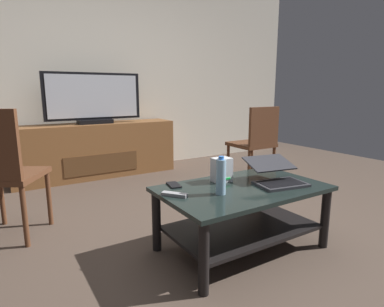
{
  "coord_description": "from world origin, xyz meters",
  "views": [
    {
      "loc": [
        -1.21,
        -1.78,
        1.08
      ],
      "look_at": [
        0.06,
        0.27,
        0.59
      ],
      "focal_mm": 29.74,
      "sensor_mm": 36.0,
      "label": 1
    }
  ],
  "objects_px": {
    "water_bottle_near": "(221,176)",
    "television": "(94,99)",
    "coffee_table": "(242,206)",
    "router_box": "(222,170)",
    "laptop": "(276,175)",
    "media_cabinet": "(96,150)",
    "side_chair": "(1,169)",
    "cell_phone": "(174,185)",
    "tv_remote": "(174,194)",
    "dining_chair": "(256,140)"
  },
  "relations": [
    {
      "from": "coffee_table",
      "to": "tv_remote",
      "type": "bearing_deg",
      "value": 171.45
    },
    {
      "from": "media_cabinet",
      "to": "router_box",
      "type": "relative_size",
      "value": 11.66
    },
    {
      "from": "laptop",
      "to": "cell_phone",
      "type": "relative_size",
      "value": 2.95
    },
    {
      "from": "dining_chair",
      "to": "side_chair",
      "type": "bearing_deg",
      "value": -176.33
    },
    {
      "from": "media_cabinet",
      "to": "side_chair",
      "type": "xyz_separation_m",
      "value": [
        -1.05,
        -1.44,
        0.2
      ]
    },
    {
      "from": "cell_phone",
      "to": "tv_remote",
      "type": "height_order",
      "value": "tv_remote"
    },
    {
      "from": "router_box",
      "to": "water_bottle_near",
      "type": "xyz_separation_m",
      "value": [
        -0.17,
        -0.22,
        0.03
      ]
    },
    {
      "from": "media_cabinet",
      "to": "cell_phone",
      "type": "bearing_deg",
      "value": -91.8
    },
    {
      "from": "router_box",
      "to": "tv_remote",
      "type": "height_order",
      "value": "router_box"
    },
    {
      "from": "media_cabinet",
      "to": "television",
      "type": "bearing_deg",
      "value": -90.0
    },
    {
      "from": "coffee_table",
      "to": "router_box",
      "type": "distance_m",
      "value": 0.29
    },
    {
      "from": "cell_phone",
      "to": "television",
      "type": "bearing_deg",
      "value": 98.98
    },
    {
      "from": "media_cabinet",
      "to": "tv_remote",
      "type": "distance_m",
      "value": 2.36
    },
    {
      "from": "side_chair",
      "to": "water_bottle_near",
      "type": "height_order",
      "value": "side_chair"
    },
    {
      "from": "router_box",
      "to": "coffee_table",
      "type": "bearing_deg",
      "value": -75.71
    },
    {
      "from": "water_bottle_near",
      "to": "television",
      "type": "bearing_deg",
      "value": 92.19
    },
    {
      "from": "laptop",
      "to": "router_box",
      "type": "xyz_separation_m",
      "value": [
        -0.3,
        0.23,
        0.03
      ]
    },
    {
      "from": "coffee_table",
      "to": "dining_chair",
      "type": "height_order",
      "value": "dining_chair"
    },
    {
      "from": "tv_remote",
      "to": "water_bottle_near",
      "type": "bearing_deg",
      "value": -62.44
    },
    {
      "from": "tv_remote",
      "to": "television",
      "type": "bearing_deg",
      "value": 47.94
    },
    {
      "from": "television",
      "to": "laptop",
      "type": "bearing_deg",
      "value": -77.13
    },
    {
      "from": "media_cabinet",
      "to": "tv_remote",
      "type": "height_order",
      "value": "media_cabinet"
    },
    {
      "from": "water_bottle_near",
      "to": "router_box",
      "type": "bearing_deg",
      "value": 51.98
    },
    {
      "from": "media_cabinet",
      "to": "cell_phone",
      "type": "xyz_separation_m",
      "value": [
        -0.07,
        -2.16,
        0.11
      ]
    },
    {
      "from": "coffee_table",
      "to": "television",
      "type": "relative_size",
      "value": 0.95
    },
    {
      "from": "laptop",
      "to": "water_bottle_near",
      "type": "relative_size",
      "value": 1.72
    },
    {
      "from": "television",
      "to": "cell_phone",
      "type": "distance_m",
      "value": 2.21
    },
    {
      "from": "television",
      "to": "laptop",
      "type": "distance_m",
      "value": 2.57
    },
    {
      "from": "side_chair",
      "to": "laptop",
      "type": "distance_m",
      "value": 1.92
    },
    {
      "from": "router_box",
      "to": "water_bottle_near",
      "type": "distance_m",
      "value": 0.28
    },
    {
      "from": "dining_chair",
      "to": "side_chair",
      "type": "xyz_separation_m",
      "value": [
        -2.55,
        -0.16,
        0.03
      ]
    },
    {
      "from": "side_chair",
      "to": "cell_phone",
      "type": "distance_m",
      "value": 1.23
    },
    {
      "from": "dining_chair",
      "to": "router_box",
      "type": "xyz_separation_m",
      "value": [
        -1.24,
        -0.98,
        0.02
      ]
    },
    {
      "from": "dining_chair",
      "to": "laptop",
      "type": "bearing_deg",
      "value": -127.92
    },
    {
      "from": "coffee_table",
      "to": "side_chair",
      "type": "bearing_deg",
      "value": 143.95
    },
    {
      "from": "media_cabinet",
      "to": "water_bottle_near",
      "type": "height_order",
      "value": "water_bottle_near"
    },
    {
      "from": "dining_chair",
      "to": "cell_phone",
      "type": "bearing_deg",
      "value": -150.44
    },
    {
      "from": "coffee_table",
      "to": "dining_chair",
      "type": "relative_size",
      "value": 1.23
    },
    {
      "from": "coffee_table",
      "to": "water_bottle_near",
      "type": "xyz_separation_m",
      "value": [
        -0.22,
        -0.05,
        0.25
      ]
    },
    {
      "from": "laptop",
      "to": "tv_remote",
      "type": "relative_size",
      "value": 2.58
    },
    {
      "from": "water_bottle_near",
      "to": "dining_chair",
      "type": "bearing_deg",
      "value": 40.41
    },
    {
      "from": "side_chair",
      "to": "laptop",
      "type": "relative_size",
      "value": 2.32
    },
    {
      "from": "water_bottle_near",
      "to": "cell_phone",
      "type": "height_order",
      "value": "water_bottle_near"
    },
    {
      "from": "router_box",
      "to": "water_bottle_near",
      "type": "bearing_deg",
      "value": -128.02
    },
    {
      "from": "dining_chair",
      "to": "router_box",
      "type": "distance_m",
      "value": 1.58
    },
    {
      "from": "coffee_table",
      "to": "television",
      "type": "bearing_deg",
      "value": 97.38
    },
    {
      "from": "cell_phone",
      "to": "media_cabinet",
      "type": "bearing_deg",
      "value": 98.99
    },
    {
      "from": "media_cabinet",
      "to": "water_bottle_near",
      "type": "distance_m",
      "value": 2.49
    },
    {
      "from": "dining_chair",
      "to": "laptop",
      "type": "height_order",
      "value": "dining_chair"
    },
    {
      "from": "router_box",
      "to": "cell_phone",
      "type": "height_order",
      "value": "router_box"
    }
  ]
}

